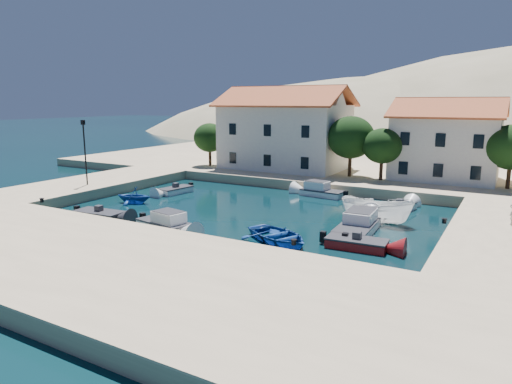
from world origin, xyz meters
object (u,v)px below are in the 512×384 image
Objects in this scene: boat_east at (376,222)px; cabin_cruiser_east at (358,226)px; rowboat_south at (278,241)px; lamppost at (85,146)px; building_left at (285,127)px; cabin_cruiser_south at (164,223)px; building_mid at (446,138)px.

cabin_cruiser_east is at bearing 174.21° from boat_east.
lamppost is at bearing 104.46° from rowboat_south.
building_left is 2.36× the size of lamppost.
lamppost reaches higher than cabin_cruiser_east.
lamppost is 16.30m from cabin_cruiser_south.
rowboat_south is (22.97, -4.19, -4.75)m from lamppost.
cabin_cruiser_east is at bearing -14.98° from rowboat_south.
building_mid reaches higher than cabin_cruiser_east.
building_left is at bearing 60.10° from lamppost.
lamppost reaches higher than cabin_cruiser_south.
cabin_cruiser_south is at bearing 113.58° from cabin_cruiser_east.
building_left reaches higher than building_mid.
cabin_cruiser_south is 0.80× the size of cabin_cruiser_east.
cabin_cruiser_south is at bearing -83.04° from building_left.
building_left is 1.40× the size of building_mid.
building_left reaches higher than rowboat_south.
lamppost is 27.17m from cabin_cruiser_east.
building_left reaches higher than boat_east.
cabin_cruiser_east is at bearing -97.42° from building_mid.
building_mid reaches higher than lamppost.
building_left is 2.91× the size of rowboat_south.
building_left reaches higher than cabin_cruiser_south.
rowboat_south is at bearing 136.84° from cabin_cruiser_east.
rowboat_south is (11.47, -24.19, -5.94)m from building_left.
boat_east is (12.59, 9.44, -0.48)m from cabin_cruiser_south.
building_left is 25.44m from cabin_cruiser_east.
lamppost is at bearing -119.90° from building_left.
building_mid is 1.69× the size of lamppost.
boat_east is at bearing 47.86° from cabin_cruiser_south.
building_mid is (18.00, 1.00, -0.71)m from building_left.
building_left is at bearing 34.69° from cabin_cruiser_east.
rowboat_south is at bearing -104.53° from building_mid.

